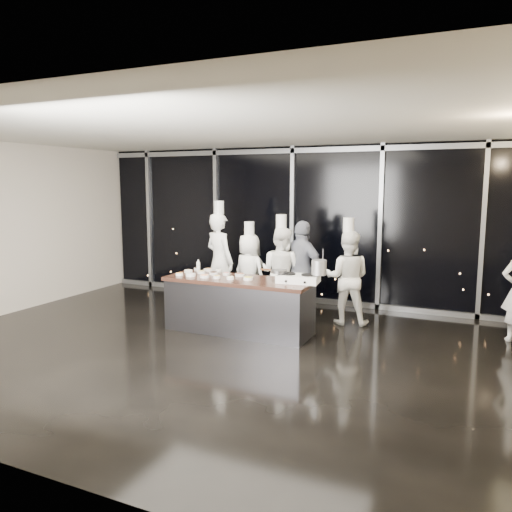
# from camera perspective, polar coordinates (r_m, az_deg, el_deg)

# --- Properties ---
(ground) EXTENTS (9.00, 9.00, 0.00)m
(ground) POSITION_cam_1_polar(r_m,az_deg,el_deg) (7.64, -5.00, -10.39)
(ground) COLOR black
(ground) RESTS_ON ground
(room_shell) EXTENTS (9.02, 7.02, 3.21)m
(room_shell) POSITION_cam_1_polar(r_m,az_deg,el_deg) (7.16, -3.99, 6.69)
(room_shell) COLOR beige
(room_shell) RESTS_ON ground
(window_wall) EXTENTS (8.90, 0.11, 3.20)m
(window_wall) POSITION_cam_1_polar(r_m,az_deg,el_deg) (10.40, 4.23, 3.61)
(window_wall) COLOR black
(window_wall) RESTS_ON ground
(demo_counter) EXTENTS (2.46, 0.86, 0.90)m
(demo_counter) POSITION_cam_1_polar(r_m,az_deg,el_deg) (8.28, -1.96, -5.62)
(demo_counter) COLOR #3C3B41
(demo_counter) RESTS_ON ground
(stove) EXTENTS (0.68, 0.47, 0.14)m
(stove) POSITION_cam_1_polar(r_m,az_deg,el_deg) (7.87, 4.86, -2.57)
(stove) COLOR white
(stove) RESTS_ON demo_counter
(frying_pan) EXTENTS (0.47, 0.29, 0.04)m
(frying_pan) POSITION_cam_1_polar(r_m,az_deg,el_deg) (7.93, 2.55, -1.75)
(frying_pan) COLOR slate
(frying_pan) RESTS_ON stove
(stock_pot) EXTENTS (0.25, 0.25, 0.23)m
(stock_pot) POSITION_cam_1_polar(r_m,az_deg,el_deg) (7.78, 7.22, -1.30)
(stock_pot) COLOR #A8A8AB
(stock_pot) RESTS_ON stove
(prep_bowls) EXTENTS (1.39, 0.72, 0.05)m
(prep_bowls) POSITION_cam_1_polar(r_m,az_deg,el_deg) (8.49, -5.03, -2.05)
(prep_bowls) COLOR white
(prep_bowls) RESTS_ON demo_counter
(squeeze_bottle) EXTENTS (0.06, 0.06, 0.23)m
(squeeze_bottle) POSITION_cam_1_polar(r_m,az_deg,el_deg) (8.81, -6.61, -1.14)
(squeeze_bottle) COLOR silver
(squeeze_bottle) RESTS_ON demo_counter
(chef_far_left) EXTENTS (0.81, 0.68, 2.12)m
(chef_far_left) POSITION_cam_1_polar(r_m,az_deg,el_deg) (9.70, -4.18, -0.53)
(chef_far_left) COLOR white
(chef_far_left) RESTS_ON ground
(chef_left) EXTENTS (0.85, 0.68, 1.74)m
(chef_left) POSITION_cam_1_polar(r_m,az_deg,el_deg) (9.49, -0.77, -1.88)
(chef_left) COLOR white
(chef_left) RESTS_ON ground
(chef_center) EXTENTS (0.88, 0.73, 1.89)m
(chef_center) POSITION_cam_1_polar(r_m,az_deg,el_deg) (9.13, 2.86, -1.81)
(chef_center) COLOR white
(chef_center) RESTS_ON ground
(guest) EXTENTS (1.13, 0.81, 1.78)m
(guest) POSITION_cam_1_polar(r_m,az_deg,el_deg) (9.11, 5.30, -1.55)
(guest) COLOR #121A32
(guest) RESTS_ON ground
(chef_right) EXTENTS (0.89, 0.74, 1.87)m
(chef_right) POSITION_cam_1_polar(r_m,az_deg,el_deg) (8.83, 10.39, -2.38)
(chef_right) COLOR white
(chef_right) RESTS_ON ground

